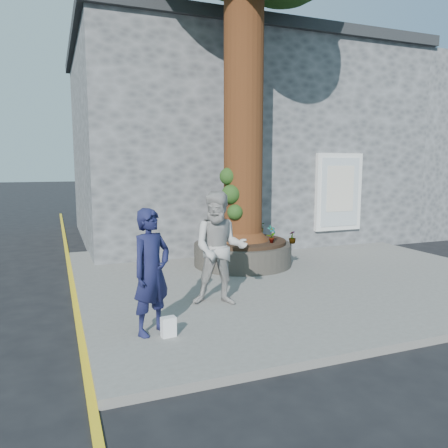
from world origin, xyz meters
name	(u,v)px	position (x,y,z in m)	size (l,w,h in m)	color
ground	(246,297)	(0.00, 0.00, 0.00)	(120.00, 120.00, 0.00)	black
pavement	(289,274)	(1.50, 1.00, 0.06)	(9.00, 8.00, 0.12)	slate
yellow_line	(75,299)	(-3.05, 1.00, 0.00)	(0.10, 30.00, 0.01)	yellow
stone_shop	(228,145)	(2.50, 7.20, 3.16)	(10.30, 8.30, 6.30)	#4C4E51
neighbour_shop	(404,152)	(10.50, 7.20, 3.00)	(6.00, 8.00, 6.00)	#4C4E51
planter	(243,252)	(0.80, 2.00, 0.41)	(2.30, 2.30, 0.60)	black
man	(151,272)	(-2.10, -1.43, 1.01)	(0.65, 0.43, 1.78)	#16193E
woman	(220,249)	(-0.75, -0.56, 1.09)	(0.94, 0.73, 1.93)	#ABA7A4
shopping_bag	(168,327)	(-1.92, -1.64, 0.26)	(0.20, 0.12, 0.28)	white
plant_a	(272,234)	(1.24, 1.38, 0.92)	(0.21, 0.14, 0.40)	gray
plant_b	(248,228)	(1.22, 2.59, 0.90)	(0.20, 0.20, 0.37)	gray
plant_c	(292,237)	(1.65, 1.15, 0.86)	(0.16, 0.16, 0.29)	gray
plant_d	(261,228)	(1.65, 2.75, 0.86)	(0.25, 0.22, 0.28)	gray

